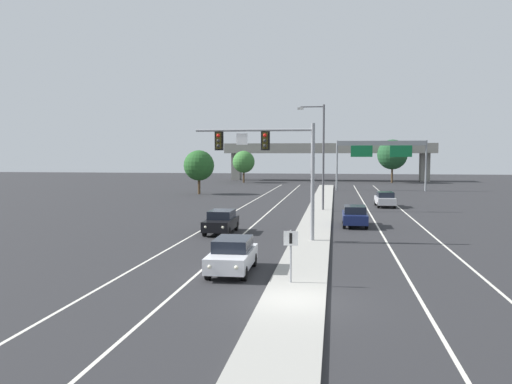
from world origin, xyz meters
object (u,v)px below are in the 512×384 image
at_px(street_lamp_median, 321,151).
at_px(tree_far_right_c, 392,155).
at_px(car_oncoming_white, 232,255).
at_px(car_receding_silver, 385,199).
at_px(car_receding_navy, 355,216).
at_px(tree_far_left_a, 199,165).
at_px(tree_far_left_c, 244,162).
at_px(overhead_signal_mast, 274,156).
at_px(highway_sign_gantry, 381,149).
at_px(car_oncoming_black, 221,221).
at_px(median_sign_post, 291,248).

height_order(street_lamp_median, tree_far_right_c, street_lamp_median).
relative_size(car_oncoming_white, car_receding_silver, 1.00).
relative_size(street_lamp_median, car_receding_navy, 2.24).
relative_size(tree_far_left_a, tree_far_left_c, 0.98).
bearing_deg(tree_far_left_a, overhead_signal_mast, -68.76).
bearing_deg(highway_sign_gantry, car_receding_navy, -97.34).
xyz_separation_m(car_oncoming_white, car_receding_navy, (6.16, 16.79, 0.00)).
relative_size(car_oncoming_black, tree_far_right_c, 0.54).
bearing_deg(car_oncoming_black, car_receding_navy, 27.88).
distance_m(street_lamp_median, highway_sign_gantry, 31.18).
bearing_deg(median_sign_post, tree_far_right_c, 81.36).
xyz_separation_m(car_oncoming_white, car_oncoming_black, (-3.11, 11.88, 0.00)).
xyz_separation_m(car_oncoming_white, car_receding_silver, (9.79, 32.36, 0.00)).
relative_size(street_lamp_median, tree_far_right_c, 1.21).
bearing_deg(overhead_signal_mast, tree_far_left_a, 111.24).
distance_m(car_receding_navy, highway_sign_gantry, 41.16).
bearing_deg(highway_sign_gantry, overhead_signal_mast, -102.20).
bearing_deg(car_receding_silver, street_lamp_median, -141.27).
bearing_deg(car_receding_navy, street_lamp_median, 105.41).
height_order(tree_far_left_a, tree_far_left_c, tree_far_left_c).
height_order(median_sign_post, highway_sign_gantry, highway_sign_gantry).
distance_m(car_receding_navy, tree_far_left_c, 62.42).
xyz_separation_m(overhead_signal_mast, car_oncoming_black, (-4.03, 3.01, -4.52)).
relative_size(car_receding_silver, tree_far_right_c, 0.55).
xyz_separation_m(car_oncoming_black, highway_sign_gantry, (14.49, 45.38, 5.34)).
bearing_deg(tree_far_right_c, car_receding_silver, -96.67).
relative_size(median_sign_post, street_lamp_median, 0.22).
bearing_deg(tree_far_right_c, tree_far_left_a, -131.13).
xyz_separation_m(street_lamp_median, car_receding_navy, (2.86, -10.37, -4.97)).
xyz_separation_m(median_sign_post, tree_far_left_c, (-15.57, 78.36, 2.40)).
relative_size(overhead_signal_mast, car_receding_silver, 1.66).
height_order(overhead_signal_mast, street_lamp_median, street_lamp_median).
bearing_deg(tree_far_right_c, car_receding_navy, -98.29).
bearing_deg(street_lamp_median, tree_far_right_c, 77.12).
xyz_separation_m(car_oncoming_black, car_receding_navy, (9.27, 4.91, 0.00)).
xyz_separation_m(street_lamp_median, car_oncoming_white, (-3.30, -27.15, -4.97)).
relative_size(car_receding_silver, highway_sign_gantry, 0.34).
bearing_deg(car_oncoming_black, tree_far_right_c, 74.80).
bearing_deg(car_oncoming_black, car_oncoming_white, -75.32).
xyz_separation_m(overhead_signal_mast, tree_far_left_a, (-14.64, 37.68, -1.42)).
bearing_deg(median_sign_post, tree_far_left_a, 108.83).
bearing_deg(tree_far_right_c, highway_sign_gantry, -99.97).
distance_m(car_oncoming_white, car_receding_navy, 17.88).
xyz_separation_m(overhead_signal_mast, car_receding_navy, (5.25, 7.92, -4.52)).
xyz_separation_m(street_lamp_median, tree_far_left_c, (-15.99, 49.06, -1.81)).
bearing_deg(highway_sign_gantry, median_sign_post, -98.14).
bearing_deg(car_oncoming_white, car_receding_navy, 69.85).
bearing_deg(car_receding_silver, car_oncoming_white, -106.84).
relative_size(car_oncoming_black, tree_far_left_c, 0.73).
xyz_separation_m(tree_far_left_c, tree_far_right_c, (28.03, 3.62, 1.40)).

